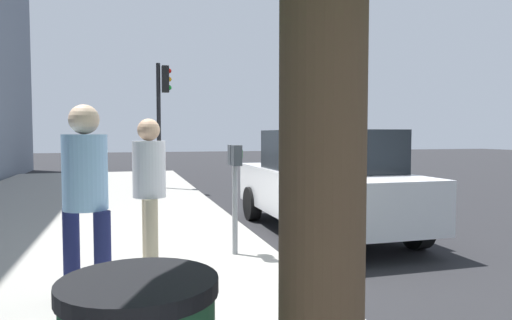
{
  "coord_description": "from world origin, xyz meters",
  "views": [
    {
      "loc": [
        -5.77,
        1.9,
        1.69
      ],
      "look_at": [
        0.04,
        0.24,
        1.35
      ],
      "focal_mm": 31.88,
      "sensor_mm": 36.0,
      "label": 1
    }
  ],
  "objects": [
    {
      "name": "ground_plane",
      "position": [
        0.0,
        0.0,
        0.0
      ],
      "size": [
        80.0,
        80.0,
        0.0
      ],
      "primitive_type": "plane",
      "color": "#232326",
      "rests_on": "ground"
    },
    {
      "name": "pedestrian_at_meter",
      "position": [
        -0.42,
        1.65,
        1.16
      ],
      "size": [
        0.53,
        0.38,
        1.73
      ],
      "rotation": [
        0.0,
        0.0,
        -1.53
      ],
      "color": "tan",
      "rests_on": "sidewalk_slab"
    },
    {
      "name": "pedestrian_bystander",
      "position": [
        -1.42,
        2.27,
        1.23
      ],
      "size": [
        0.42,
        0.44,
        1.81
      ],
      "rotation": [
        0.0,
        0.0,
        -0.75
      ],
      "color": "#191E4C",
      "rests_on": "sidewalk_slab"
    },
    {
      "name": "parking_meter",
      "position": [
        -0.12,
        0.57,
        1.17
      ],
      "size": [
        0.36,
        0.12,
        1.41
      ],
      "color": "gray",
      "rests_on": "sidewalk_slab"
    },
    {
      "name": "sidewalk_slab",
      "position": [
        0.0,
        3.0,
        0.07
      ],
      "size": [
        28.0,
        6.0,
        0.15
      ],
      "primitive_type": "cube",
      "color": "gray",
      "rests_on": "ground_plane"
    },
    {
      "name": "parked_sedan_near",
      "position": [
        1.36,
        -1.35,
        0.89
      ],
      "size": [
        4.4,
        1.98,
        1.77
      ],
      "color": "silver",
      "rests_on": "ground_plane"
    },
    {
      "name": "traffic_signal",
      "position": [
        7.67,
        0.89,
        2.58
      ],
      "size": [
        0.24,
        0.44,
        3.6
      ],
      "color": "black",
      "rests_on": "sidewalk_slab"
    }
  ]
}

